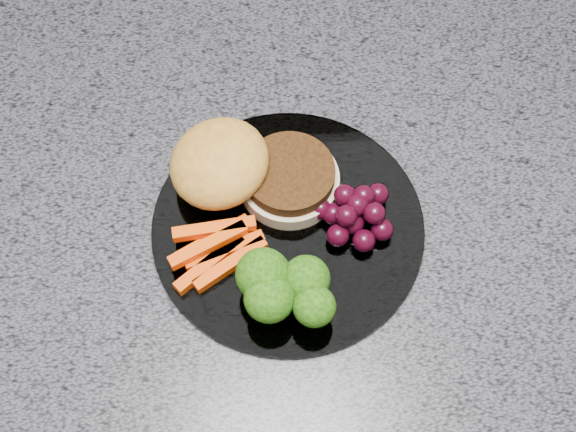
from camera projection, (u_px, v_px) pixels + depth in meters
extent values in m
plane|color=#AA9F8F|center=(274.00, 415.00, 1.58)|extent=(4.00, 4.00, 0.00)
cube|color=#56301D|center=(269.00, 346.00, 1.20)|extent=(1.20, 0.60, 0.86)
cube|color=#4D4E57|center=(260.00, 203.00, 0.80)|extent=(1.20, 0.60, 0.04)
cylinder|color=white|center=(288.00, 227.00, 0.76)|extent=(0.26, 0.26, 0.01)
cylinder|color=#C7B28C|center=(289.00, 182.00, 0.77)|extent=(0.11, 0.11, 0.02)
cylinder|color=#3A220B|center=(289.00, 174.00, 0.76)|extent=(0.10, 0.10, 0.01)
ellipsoid|color=gold|center=(220.00, 167.00, 0.76)|extent=(0.11, 0.11, 0.05)
cube|color=#E04403|center=(213.00, 240.00, 0.75)|extent=(0.07, 0.05, 0.01)
cube|color=#E04403|center=(224.00, 251.00, 0.74)|extent=(0.08, 0.04, 0.01)
cube|color=#E04403|center=(210.00, 263.00, 0.74)|extent=(0.07, 0.06, 0.01)
cube|color=#E04403|center=(214.00, 229.00, 0.74)|extent=(0.08, 0.02, 0.01)
cube|color=#E04403|center=(208.00, 245.00, 0.73)|extent=(0.07, 0.04, 0.01)
cube|color=#E04403|center=(230.00, 264.00, 0.74)|extent=(0.07, 0.05, 0.01)
cylinder|color=olive|center=(264.00, 286.00, 0.72)|extent=(0.02, 0.02, 0.02)
ellipsoid|color=#153D08|center=(263.00, 275.00, 0.70)|extent=(0.05, 0.05, 0.04)
cylinder|color=olive|center=(306.00, 289.00, 0.72)|extent=(0.01, 0.01, 0.02)
ellipsoid|color=#153D08|center=(306.00, 278.00, 0.70)|extent=(0.04, 0.04, 0.04)
cylinder|color=olive|center=(270.00, 308.00, 0.71)|extent=(0.02, 0.02, 0.02)
ellipsoid|color=#153D08|center=(269.00, 298.00, 0.69)|extent=(0.04, 0.04, 0.04)
cylinder|color=olive|center=(314.00, 315.00, 0.71)|extent=(0.01, 0.01, 0.02)
ellipsoid|color=#153D08|center=(314.00, 306.00, 0.69)|extent=(0.04, 0.04, 0.03)
sphere|color=black|center=(353.00, 223.00, 0.75)|extent=(0.02, 0.02, 0.02)
sphere|color=black|center=(371.00, 212.00, 0.76)|extent=(0.02, 0.02, 0.02)
sphere|color=black|center=(355.00, 199.00, 0.76)|extent=(0.02, 0.02, 0.02)
sphere|color=black|center=(333.00, 214.00, 0.76)|extent=(0.02, 0.02, 0.02)
sphere|color=black|center=(338.00, 235.00, 0.74)|extent=(0.02, 0.02, 0.02)
sphere|color=black|center=(364.00, 241.00, 0.74)|extent=(0.02, 0.02, 0.02)
sphere|color=black|center=(382.00, 230.00, 0.75)|extent=(0.02, 0.02, 0.02)
sphere|color=black|center=(378.00, 194.00, 0.76)|extent=(0.02, 0.02, 0.02)
sphere|color=black|center=(321.00, 209.00, 0.76)|extent=(0.02, 0.02, 0.02)
sphere|color=black|center=(357.00, 205.00, 0.74)|extent=(0.02, 0.02, 0.02)
sphere|color=black|center=(347.00, 216.00, 0.74)|extent=(0.02, 0.02, 0.02)
sphere|color=black|center=(374.00, 213.00, 0.74)|extent=(0.02, 0.02, 0.02)
sphere|color=black|center=(345.00, 195.00, 0.75)|extent=(0.02, 0.02, 0.02)
sphere|color=black|center=(363.00, 196.00, 0.75)|extent=(0.02, 0.02, 0.02)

